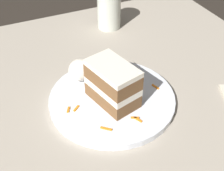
% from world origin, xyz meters
% --- Properties ---
extents(ground_plane, '(6.00, 6.00, 0.00)m').
position_xyz_m(ground_plane, '(0.00, 0.00, 0.00)').
color(ground_plane, black).
rests_on(ground_plane, ground).
extents(dining_table, '(0.99, 0.96, 0.04)m').
position_xyz_m(dining_table, '(0.00, 0.00, 0.02)').
color(dining_table, gray).
rests_on(dining_table, ground).
extents(plate, '(0.28, 0.28, 0.01)m').
position_xyz_m(plate, '(0.02, 0.03, 0.05)').
color(plate, silver).
rests_on(plate, dining_table).
extents(cake_slice, '(0.09, 0.12, 0.09)m').
position_xyz_m(cake_slice, '(0.01, 0.02, 0.10)').
color(cake_slice, brown).
rests_on(cake_slice, plate).
extents(cream_dollop, '(0.06, 0.05, 0.05)m').
position_xyz_m(cream_dollop, '(-0.02, 0.11, 0.08)').
color(cream_dollop, silver).
rests_on(cream_dollop, plate).
extents(orange_garnish, '(0.06, 0.06, 0.01)m').
position_xyz_m(orange_garnish, '(0.07, 0.11, 0.06)').
color(orange_garnish, orange).
rests_on(orange_garnish, plate).
extents(carrot_shreds_scatter, '(0.21, 0.19, 0.00)m').
position_xyz_m(carrot_shreds_scatter, '(0.00, -0.00, 0.06)').
color(carrot_shreds_scatter, orange).
rests_on(carrot_shreds_scatter, plate).
extents(drinking_glass, '(0.07, 0.07, 0.11)m').
position_xyz_m(drinking_glass, '(0.15, 0.34, 0.09)').
color(drinking_glass, beige).
rests_on(drinking_glass, dining_table).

